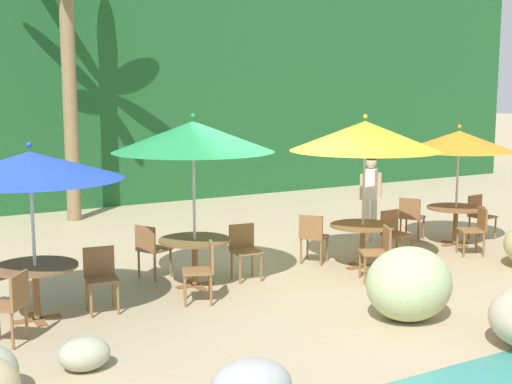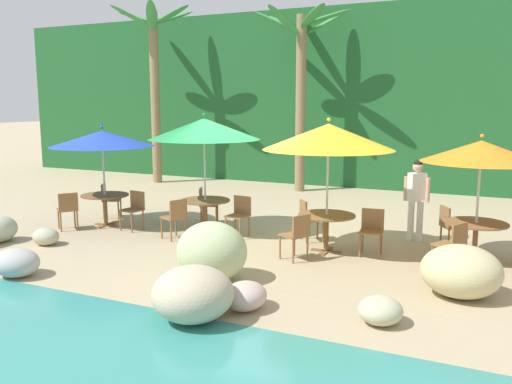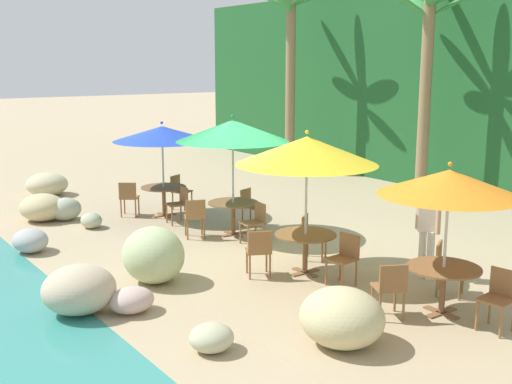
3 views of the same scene
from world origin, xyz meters
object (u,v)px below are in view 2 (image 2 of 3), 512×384
Objects in this scene: chair_yellow_seaward at (372,228)px; waiter_in_white at (417,195)px; chair_blue_left at (68,208)px; chair_orange_inland at (450,224)px; dining_table_yellow at (327,221)px; chair_green_seaward at (240,213)px; dining_table_orange at (476,229)px; umbrella_yellow at (328,137)px; umbrella_green at (204,129)px; chair_yellow_left at (297,233)px; chair_blue_inland at (108,198)px; palm_tree_nearest at (154,67)px; chair_green_inland at (205,203)px; dining_table_green at (205,205)px; dining_table_blue at (105,200)px; umbrella_orange at (481,151)px; umbrella_blue at (102,139)px; chair_yellow_inland at (308,217)px; chair_blue_seaward at (134,207)px; palm_tree_second at (301,67)px; chair_orange_left at (453,243)px; chair_green_left at (176,216)px.

waiter_in_white is (0.59, 1.38, 0.47)m from chair_yellow_seaward.
chair_blue_left and chair_orange_inland have the same top height.
chair_green_seaward is at bearing 169.36° from dining_table_yellow.
umbrella_yellow is at bearing -170.01° from dining_table_orange.
chair_yellow_left is at bearing -24.56° from umbrella_green.
umbrella_green is 3.03× the size of chair_orange_inland.
chair_blue_inland is at bearing 175.55° from chair_green_seaward.
palm_tree_nearest reaches higher than dining_table_yellow.
chair_green_inland is 1.00× the size of chair_yellow_left.
dining_table_yellow is at bearing -168.18° from chair_yellow_seaward.
chair_blue_left is at bearing -142.87° from chair_green_inland.
palm_tree_nearest reaches higher than dining_table_green.
chair_blue_left is at bearing -121.37° from dining_table_blue.
chair_orange_inland is at bearing 126.11° from umbrella_orange.
dining_table_yellow is at bearing 0.12° from dining_table_blue.
chair_blue_inland reaches higher than dining_table_yellow.
dining_table_yellow is at bearing -170.01° from umbrella_orange.
chair_blue_left is 0.14× the size of palm_tree_nearest.
umbrella_yellow is (2.06, -0.39, 1.71)m from chair_green_seaward.
dining_table_blue is at bearing -176.60° from dining_table_orange.
chair_blue_inland is 3.47m from umbrella_green.
umbrella_blue is 2.72× the size of chair_yellow_left.
umbrella_orange is (8.52, -0.22, 1.50)m from chair_blue_inland.
chair_yellow_inland is (5.24, 1.36, 0.00)m from chair_blue_left.
umbrella_green is at bearing -165.11° from waiter_in_white.
chair_yellow_seaward is (6.66, 0.92, 0.00)m from chair_blue_left.
chair_blue_seaward is 1.00× the size of chair_yellow_inland.
dining_table_blue is 1.26× the size of chair_blue_inland.
chair_green_seaward is (0.85, -0.01, -1.78)m from umbrella_green.
chair_blue_left is 6.12m from umbrella_yellow.
umbrella_orange reaches higher than chair_blue_left.
palm_tree_second is at bearing 69.43° from chair_blue_left.
chair_yellow_left is (-1.13, -0.98, 0.00)m from chair_yellow_seaward.
chair_orange_left is at bearing -14.49° from chair_green_inland.
umbrella_green reaches higher than chair_yellow_left.
chair_green_seaward is 4.27m from chair_orange_inland.
chair_yellow_left is (5.53, -0.06, 0.00)m from chair_blue_left.
umbrella_blue is at bearing -179.88° from dining_table_yellow.
chair_blue_seaward is 0.79× the size of dining_table_green.
chair_orange_left is 9.49m from palm_tree_second.
chair_blue_left is 0.51× the size of waiter_in_white.
umbrella_green reaches higher than dining_table_blue.
umbrella_orange is 2.11× the size of dining_table_orange.
chair_yellow_inland is 1.00× the size of chair_orange_inland.
umbrella_green is at bearing -171.46° from chair_orange_inland.
chair_green_left is 7.91m from palm_tree_second.
dining_table_orange is 1.26× the size of chair_orange_left.
palm_tree_second is 7.43m from waiter_in_white.
chair_green_inland is (2.53, 0.45, 0.00)m from chair_blue_inland.
chair_orange_left is (2.92, -0.95, 0.00)m from chair_yellow_inland.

